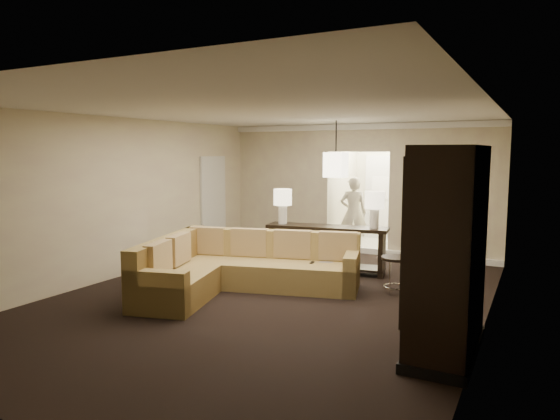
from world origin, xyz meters
The scene contains 19 objects.
ground centered at (0.00, 0.00, 0.00)m, with size 8.00×8.00×0.00m, color black.
wall_back centered at (0.00, 4.00, 1.40)m, with size 6.00×0.04×2.80m, color #BEA890.
wall_front centered at (0.00, -4.00, 1.40)m, with size 6.00×0.04×2.80m, color #BEA890.
wall_left centered at (-3.00, 0.00, 1.40)m, with size 0.04×8.00×2.80m, color #BEA890.
wall_right centered at (3.00, 0.00, 1.40)m, with size 0.04×8.00×2.80m, color #BEA890.
ceiling centered at (0.00, 0.00, 2.80)m, with size 6.00×8.00×0.02m, color silver.
crown_molding centered at (0.00, 3.95, 2.73)m, with size 6.00×0.10×0.12m, color white.
baseboard centered at (0.00, 3.95, 0.06)m, with size 6.00×0.10×0.12m, color white.
side_door centered at (-2.97, 2.80, 1.05)m, with size 0.05×0.90×2.10m, color silver.
foyer centered at (0.00, 5.34, 1.30)m, with size 1.44×2.02×2.80m.
sectional_sofa centered at (-0.66, 0.19, 0.36)m, with size 3.18×3.01×0.91m.
coffee_table centered at (0.38, 0.90, 0.21)m, with size 1.22×1.22×0.43m.
console_table centered at (0.12, 2.00, 0.51)m, with size 2.26×0.83×0.86m.
armoire centered at (2.69, -0.85, 1.09)m, with size 0.68×1.58×2.27m.
drink_table centered at (1.61, 1.20, 0.41)m, with size 0.46×0.46×0.58m.
table_lamp_left centered at (-0.73, 1.87, 1.29)m, with size 0.34×0.34×0.65m.
table_lamp_right centered at (0.96, 2.13, 1.29)m, with size 0.34×0.34×0.65m.
pendant_light centered at (0.00, 2.70, 1.95)m, with size 0.38×0.38×1.09m.
person centered at (-0.21, 4.38, 0.91)m, with size 0.66×0.44×1.82m, color beige.
Camera 1 is at (3.55, -6.38, 2.21)m, focal length 32.00 mm.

